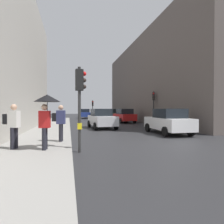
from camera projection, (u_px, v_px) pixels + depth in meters
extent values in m
plane|color=#28282B|center=(169.00, 146.00, 8.65)|extent=(120.00, 120.00, 0.00)
cube|color=gray|center=(49.00, 132.00, 13.09)|extent=(3.01, 40.00, 0.16)
cube|color=#5B514C|center=(174.00, 82.00, 26.84)|extent=(12.00, 28.27, 11.43)
cylinder|color=#2D2D2D|center=(153.00, 108.00, 19.46)|extent=(0.12, 0.12, 3.63)
cube|color=black|center=(154.00, 96.00, 19.44)|extent=(0.34, 0.37, 0.84)
cube|color=yellow|center=(153.00, 115.00, 19.47)|extent=(0.25, 0.22, 0.24)
sphere|color=red|center=(154.00, 94.00, 19.24)|extent=(0.18, 0.18, 0.18)
sphere|color=#2D231E|center=(154.00, 96.00, 19.25)|extent=(0.18, 0.18, 0.18)
sphere|color=#2D231E|center=(154.00, 98.00, 19.25)|extent=(0.18, 0.18, 0.18)
cylinder|color=#2D2D2D|center=(93.00, 110.00, 30.98)|extent=(0.12, 0.12, 3.21)
cube|color=black|center=(93.00, 103.00, 30.96)|extent=(0.25, 0.31, 0.84)
cube|color=yellow|center=(93.00, 113.00, 30.99)|extent=(0.20, 0.17, 0.24)
sphere|color=red|center=(93.00, 102.00, 30.77)|extent=(0.18, 0.18, 0.18)
sphere|color=#2D231E|center=(93.00, 103.00, 30.78)|extent=(0.18, 0.18, 0.18)
sphere|color=#2D231E|center=(93.00, 105.00, 30.78)|extent=(0.18, 0.18, 0.18)
cylinder|color=#2D2D2D|center=(79.00, 110.00, 7.27)|extent=(0.12, 0.12, 3.42)
cube|color=black|center=(79.00, 80.00, 7.26)|extent=(0.32, 0.27, 0.84)
cube|color=yellow|center=(79.00, 126.00, 7.29)|extent=(0.18, 0.21, 0.24)
sphere|color=red|center=(84.00, 74.00, 7.31)|extent=(0.18, 0.18, 0.18)
sphere|color=#2D231E|center=(84.00, 80.00, 7.32)|extent=(0.18, 0.18, 0.18)
sphere|color=#2D231E|center=(84.00, 87.00, 7.32)|extent=(0.18, 0.18, 0.18)
cube|color=#BCBCC1|center=(102.00, 120.00, 16.44)|extent=(2.12, 4.33, 0.80)
cube|color=black|center=(101.00, 112.00, 16.66)|extent=(1.75, 2.12, 0.64)
cylinder|color=black|center=(116.00, 126.00, 15.43)|extent=(0.27, 0.66, 0.64)
cylinder|color=black|center=(95.00, 126.00, 14.88)|extent=(0.27, 0.66, 0.64)
cylinder|color=black|center=(107.00, 123.00, 18.00)|extent=(0.27, 0.66, 0.64)
cylinder|color=black|center=(89.00, 124.00, 17.45)|extent=(0.27, 0.66, 0.64)
cube|color=#2D6038|center=(112.00, 115.00, 29.86)|extent=(2.13, 4.33, 0.80)
cube|color=black|center=(113.00, 111.00, 29.60)|extent=(1.75, 2.12, 0.64)
cylinder|color=black|center=(106.00, 117.00, 31.06)|extent=(0.27, 0.66, 0.64)
cylinder|color=black|center=(116.00, 117.00, 31.34)|extent=(0.27, 0.66, 0.64)
cylinder|color=black|center=(108.00, 118.00, 28.39)|extent=(0.27, 0.66, 0.64)
cylinder|color=black|center=(119.00, 118.00, 28.67)|extent=(0.27, 0.66, 0.64)
cube|color=navy|center=(85.00, 114.00, 34.34)|extent=(1.89, 4.24, 0.80)
cube|color=black|center=(85.00, 111.00, 34.57)|extent=(1.64, 2.03, 0.64)
cylinder|color=black|center=(90.00, 117.00, 33.21)|extent=(0.23, 0.64, 0.64)
cylinder|color=black|center=(80.00, 117.00, 32.83)|extent=(0.23, 0.64, 0.64)
cylinder|color=black|center=(89.00, 116.00, 35.85)|extent=(0.23, 0.64, 0.64)
cylinder|color=black|center=(80.00, 116.00, 35.47)|extent=(0.23, 0.64, 0.64)
cube|color=red|center=(124.00, 117.00, 23.34)|extent=(2.07, 4.31, 0.80)
cube|color=black|center=(125.00, 111.00, 23.09)|extent=(1.72, 2.10, 0.64)
cylinder|color=black|center=(114.00, 120.00, 24.37)|extent=(0.26, 0.65, 0.64)
cylinder|color=black|center=(127.00, 119.00, 24.90)|extent=(0.26, 0.65, 0.64)
cylinder|color=black|center=(121.00, 121.00, 21.79)|extent=(0.26, 0.65, 0.64)
cylinder|color=black|center=(135.00, 121.00, 22.32)|extent=(0.26, 0.65, 0.64)
cube|color=silver|center=(167.00, 123.00, 12.85)|extent=(1.89, 4.24, 0.80)
cube|color=black|center=(169.00, 113.00, 12.59)|extent=(1.64, 2.03, 0.64)
cylinder|color=black|center=(148.00, 127.00, 13.98)|extent=(0.23, 0.64, 0.64)
cylinder|color=black|center=(169.00, 127.00, 14.37)|extent=(0.23, 0.64, 0.64)
cylinder|color=black|center=(165.00, 132.00, 11.35)|extent=(0.23, 0.64, 0.64)
cylinder|color=black|center=(191.00, 131.00, 11.73)|extent=(0.23, 0.64, 0.64)
cylinder|color=black|center=(45.00, 138.00, 7.16)|extent=(0.16, 0.16, 0.85)
cylinder|color=black|center=(44.00, 139.00, 6.97)|extent=(0.16, 0.16, 0.85)
cube|color=red|center=(45.00, 119.00, 7.05)|extent=(0.43, 0.31, 0.66)
sphere|color=tan|center=(45.00, 107.00, 7.04)|extent=(0.24, 0.24, 0.24)
cylinder|color=black|center=(47.00, 113.00, 7.06)|extent=(0.02, 0.02, 0.90)
cone|color=black|center=(47.00, 98.00, 7.05)|extent=(1.00, 1.00, 0.28)
cylinder|color=black|center=(16.00, 138.00, 7.29)|extent=(0.16, 0.16, 0.85)
cylinder|color=black|center=(12.00, 139.00, 7.09)|extent=(0.16, 0.16, 0.85)
cube|color=silver|center=(14.00, 119.00, 7.18)|extent=(0.47, 0.39, 0.66)
sphere|color=tan|center=(14.00, 107.00, 7.17)|extent=(0.24, 0.24, 0.24)
cube|color=black|center=(7.00, 119.00, 7.23)|extent=(0.29, 0.33, 0.40)
cylinder|color=black|center=(61.00, 132.00, 8.99)|extent=(0.16, 0.16, 0.85)
cylinder|color=black|center=(61.00, 133.00, 8.79)|extent=(0.16, 0.16, 0.85)
cube|color=navy|center=(61.00, 117.00, 8.87)|extent=(0.44, 0.33, 0.66)
sphere|color=tan|center=(61.00, 108.00, 8.87)|extent=(0.24, 0.24, 0.24)
cube|color=black|center=(55.00, 117.00, 8.86)|extent=(0.25, 0.31, 0.40)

